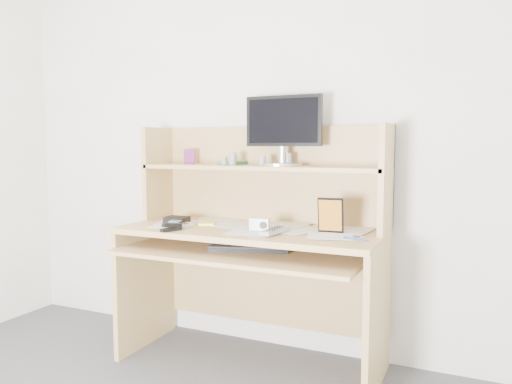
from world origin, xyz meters
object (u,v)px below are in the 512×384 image
at_px(tv_remote, 275,231).
at_px(monitor, 283,128).
at_px(game_case, 331,215).
at_px(keyboard, 250,248).
at_px(desk, 256,236).

xyz_separation_m(tv_remote, monitor, (-0.07, 0.28, 0.52)).
bearing_deg(game_case, keyboard, -174.64).
bearing_deg(tv_remote, keyboard, 178.78).
relative_size(tv_remote, game_case, 1.13).
height_order(keyboard, monitor, monitor).
bearing_deg(desk, game_case, -9.02).
xyz_separation_m(desk, game_case, (0.44, -0.07, 0.15)).
relative_size(desk, game_case, 7.83).
bearing_deg(tv_remote, monitor, 113.39).
distance_m(desk, keyboard, 0.16).
xyz_separation_m(game_case, monitor, (-0.32, 0.16, 0.44)).
height_order(tv_remote, game_case, game_case).
bearing_deg(desk, tv_remote, -44.89).
height_order(keyboard, tv_remote, tv_remote).
relative_size(desk, tv_remote, 6.94).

